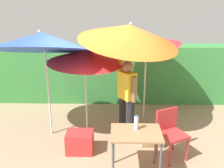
{
  "coord_description": "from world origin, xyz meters",
  "views": [
    {
      "loc": [
        0.1,
        -4.6,
        2.72
      ],
      "look_at": [
        0.0,
        0.3,
        1.1
      ],
      "focal_mm": 40.55,
      "sensor_mm": 36.0,
      "label": 1
    }
  ],
  "objects_px": {
    "cooler_box": "(80,142)",
    "crate_cardboard": "(152,136)",
    "chair_plastic": "(170,131)",
    "bottle_water": "(136,123)",
    "umbrella_rainbow": "(129,34)",
    "umbrella_navy": "(42,41)",
    "umbrella_orange": "(147,42)",
    "folding_table": "(136,137)",
    "umbrella_yellow": "(85,56)",
    "person_vendor": "(127,93)"
  },
  "relations": [
    {
      "from": "chair_plastic",
      "to": "folding_table",
      "type": "distance_m",
      "value": 0.84
    },
    {
      "from": "crate_cardboard",
      "to": "bottle_water",
      "type": "relative_size",
      "value": 1.77
    },
    {
      "from": "umbrella_rainbow",
      "to": "umbrella_navy",
      "type": "xyz_separation_m",
      "value": [
        -1.67,
        -0.24,
        -0.12
      ]
    },
    {
      "from": "umbrella_rainbow",
      "to": "umbrella_yellow",
      "type": "bearing_deg",
      "value": -178.63
    },
    {
      "from": "umbrella_navy",
      "to": "cooler_box",
      "type": "height_order",
      "value": "umbrella_navy"
    },
    {
      "from": "umbrella_navy",
      "to": "crate_cardboard",
      "type": "xyz_separation_m",
      "value": [
        2.15,
        -0.35,
        -1.82
      ]
    },
    {
      "from": "umbrella_orange",
      "to": "person_vendor",
      "type": "relative_size",
      "value": 1.14
    },
    {
      "from": "chair_plastic",
      "to": "bottle_water",
      "type": "relative_size",
      "value": 3.71
    },
    {
      "from": "umbrella_navy",
      "to": "folding_table",
      "type": "xyz_separation_m",
      "value": [
        1.75,
        -1.28,
        -1.31
      ]
    },
    {
      "from": "bottle_water",
      "to": "crate_cardboard",
      "type": "bearing_deg",
      "value": 64.4
    },
    {
      "from": "umbrella_orange",
      "to": "umbrella_yellow",
      "type": "height_order",
      "value": "umbrella_orange"
    },
    {
      "from": "chair_plastic",
      "to": "bottle_water",
      "type": "xyz_separation_m",
      "value": [
        -0.65,
        -0.41,
        0.36
      ]
    },
    {
      "from": "person_vendor",
      "to": "bottle_water",
      "type": "relative_size",
      "value": 7.83
    },
    {
      "from": "chair_plastic",
      "to": "umbrella_rainbow",
      "type": "bearing_deg",
      "value": 125.49
    },
    {
      "from": "umbrella_orange",
      "to": "folding_table",
      "type": "height_order",
      "value": "umbrella_orange"
    },
    {
      "from": "bottle_water",
      "to": "chair_plastic",
      "type": "bearing_deg",
      "value": 32.24
    },
    {
      "from": "umbrella_rainbow",
      "to": "crate_cardboard",
      "type": "bearing_deg",
      "value": -50.7
    },
    {
      "from": "umbrella_navy",
      "to": "chair_plastic",
      "type": "relative_size",
      "value": 2.69
    },
    {
      "from": "umbrella_navy",
      "to": "crate_cardboard",
      "type": "bearing_deg",
      "value": -9.11
    },
    {
      "from": "umbrella_yellow",
      "to": "chair_plastic",
      "type": "distance_m",
      "value": 2.21
    },
    {
      "from": "cooler_box",
      "to": "umbrella_rainbow",
      "type": "bearing_deg",
      "value": 44.44
    },
    {
      "from": "cooler_box",
      "to": "crate_cardboard",
      "type": "distance_m",
      "value": 1.44
    },
    {
      "from": "umbrella_rainbow",
      "to": "person_vendor",
      "type": "height_order",
      "value": "umbrella_rainbow"
    },
    {
      "from": "folding_table",
      "to": "person_vendor",
      "type": "bearing_deg",
      "value": 94.63
    },
    {
      "from": "umbrella_yellow",
      "to": "folding_table",
      "type": "relative_size",
      "value": 2.32
    },
    {
      "from": "umbrella_yellow",
      "to": "bottle_water",
      "type": "xyz_separation_m",
      "value": [
        0.96,
        -1.4,
        -0.77
      ]
    },
    {
      "from": "umbrella_yellow",
      "to": "chair_plastic",
      "type": "xyz_separation_m",
      "value": [
        1.61,
        -0.99,
        -1.13
      ]
    },
    {
      "from": "cooler_box",
      "to": "folding_table",
      "type": "xyz_separation_m",
      "value": [
        1.0,
        -0.62,
        0.47
      ]
    },
    {
      "from": "person_vendor",
      "to": "cooler_box",
      "type": "bearing_deg",
      "value": -142.99
    },
    {
      "from": "umbrella_orange",
      "to": "cooler_box",
      "type": "bearing_deg",
      "value": -132.96
    },
    {
      "from": "umbrella_rainbow",
      "to": "umbrella_yellow",
      "type": "xyz_separation_m",
      "value": [
        -0.88,
        -0.02,
        -0.46
      ]
    },
    {
      "from": "bottle_water",
      "to": "cooler_box",
      "type": "bearing_deg",
      "value": 152.52
    },
    {
      "from": "crate_cardboard",
      "to": "folding_table",
      "type": "bearing_deg",
      "value": -113.47
    },
    {
      "from": "crate_cardboard",
      "to": "bottle_water",
      "type": "height_order",
      "value": "bottle_water"
    },
    {
      "from": "person_vendor",
      "to": "cooler_box",
      "type": "height_order",
      "value": "person_vendor"
    },
    {
      "from": "crate_cardboard",
      "to": "folding_table",
      "type": "xyz_separation_m",
      "value": [
        -0.41,
        -0.94,
        0.51
      ]
    },
    {
      "from": "person_vendor",
      "to": "bottle_water",
      "type": "distance_m",
      "value": 1.2
    },
    {
      "from": "umbrella_rainbow",
      "to": "cooler_box",
      "type": "height_order",
      "value": "umbrella_rainbow"
    },
    {
      "from": "cooler_box",
      "to": "umbrella_yellow",
      "type": "bearing_deg",
      "value": 87.49
    },
    {
      "from": "umbrella_orange",
      "to": "chair_plastic",
      "type": "bearing_deg",
      "value": -78.96
    },
    {
      "from": "folding_table",
      "to": "bottle_water",
      "type": "distance_m",
      "value": 0.23
    },
    {
      "from": "person_vendor",
      "to": "umbrella_yellow",
      "type": "bearing_deg",
      "value": 166.03
    },
    {
      "from": "folding_table",
      "to": "chair_plastic",
      "type": "bearing_deg",
      "value": 37.75
    },
    {
      "from": "chair_plastic",
      "to": "folding_table",
      "type": "bearing_deg",
      "value": -142.25
    },
    {
      "from": "crate_cardboard",
      "to": "umbrella_yellow",
      "type": "bearing_deg",
      "value": 157.52
    },
    {
      "from": "umbrella_navy",
      "to": "person_vendor",
      "type": "distance_m",
      "value": 1.94
    },
    {
      "from": "umbrella_orange",
      "to": "cooler_box",
      "type": "xyz_separation_m",
      "value": [
        -1.34,
        -1.44,
        -1.66
      ]
    },
    {
      "from": "cooler_box",
      "to": "bottle_water",
      "type": "xyz_separation_m",
      "value": [
        1.0,
        -0.52,
        0.68
      ]
    },
    {
      "from": "cooler_box",
      "to": "crate_cardboard",
      "type": "relative_size",
      "value": 1.16
    },
    {
      "from": "person_vendor",
      "to": "cooler_box",
      "type": "distance_m",
      "value": 1.34
    }
  ]
}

